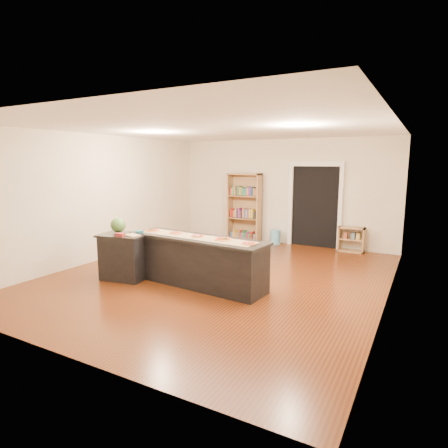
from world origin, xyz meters
The scene contains 17 objects.
room centered at (0.00, 0.00, 1.40)m, with size 6.00×7.00×2.80m.
doorway centered at (0.90, 3.46, 1.20)m, with size 1.40×0.09×2.21m.
kitchen_island centered at (-0.09, -0.64, 0.44)m, with size 2.67×0.72×0.88m.
side_counter centered at (-1.49, -0.99, 0.44)m, with size 0.87×0.64×0.87m.
bookshelf centered at (-1.04, 3.28, 0.94)m, with size 0.94×0.34×1.89m, color #AC8253.
low_shelf centered at (1.88, 3.32, 0.31)m, with size 0.62×0.27×0.62m, color #AC8253.
waste_bin centered at (-0.08, 3.24, 0.20)m, with size 0.27×0.27×0.39m, color #5DA7D0.
kraft_paper centered at (-0.09, -0.64, 0.88)m, with size 2.32×0.42×0.00m, color #9C7D50.
watermelon centered at (-1.70, -0.91, 1.01)m, with size 0.28×0.28×0.28m, color #144214.
cutting_board centered at (-1.23, -1.04, 0.87)m, with size 0.29×0.19×0.02m, color tan.
package_red centered at (-1.40, -1.18, 0.89)m, with size 0.15×0.11×0.05m, color maroon.
package_teal centered at (-1.26, -0.82, 0.89)m, with size 0.15×0.15×0.06m, color #195966.
pizza_a centered at (-1.16, -0.57, 0.89)m, with size 0.27×0.27×0.02m.
pizza_b centered at (-0.62, -0.55, 0.89)m, with size 0.26×0.26×0.02m.
pizza_c centered at (-0.09, -0.61, 0.89)m, with size 0.26×0.26×0.02m.
pizza_d centered at (0.44, -0.64, 0.89)m, with size 0.29×0.29×0.02m.
pizza_e centered at (0.97, -0.73, 0.89)m, with size 0.25×0.25×0.02m.
Camera 1 is at (3.46, -6.11, 2.19)m, focal length 30.00 mm.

